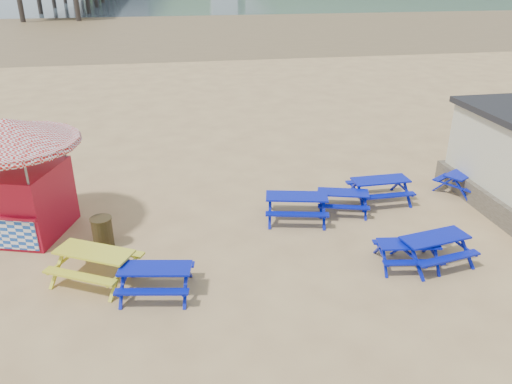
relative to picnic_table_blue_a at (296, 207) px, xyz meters
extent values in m
plane|color=tan|center=(-0.79, -1.42, -0.40)|extent=(400.00, 400.00, 0.00)
plane|color=olive|center=(-0.79, 53.58, -0.40)|extent=(400.00, 400.00, 0.00)
cube|color=#080897|center=(0.00, 0.00, 0.38)|extent=(2.04, 1.15, 0.05)
cube|color=#080897|center=(0.14, 0.62, 0.08)|extent=(1.93, 0.68, 0.05)
cube|color=#080897|center=(-0.14, -0.62, 0.08)|extent=(1.93, 0.68, 0.05)
cube|color=#080897|center=(1.62, 0.26, 0.25)|extent=(1.73, 1.05, 0.05)
cube|color=#080897|center=(1.77, 0.78, 0.00)|extent=(1.62, 0.66, 0.05)
cube|color=#080897|center=(1.47, -0.26, 0.00)|extent=(1.62, 0.66, 0.05)
cube|color=#080897|center=(6.38, 1.03, 0.31)|extent=(1.86, 1.50, 0.05)
cube|color=#080897|center=(6.07, 1.53, 0.04)|extent=(1.64, 1.13, 0.05)
cube|color=#080897|center=(6.68, 0.53, 0.04)|extent=(1.64, 1.13, 0.05)
cube|color=#080897|center=(-4.36, -3.19, 0.30)|extent=(1.83, 0.98, 0.05)
cube|color=#080897|center=(-4.25, -2.62, 0.03)|extent=(1.75, 0.55, 0.05)
cube|color=#080897|center=(-4.46, -3.76, 0.03)|extent=(1.75, 0.55, 0.05)
cube|color=#080897|center=(2.25, -3.11, 0.24)|extent=(1.66, 0.84, 0.04)
cube|color=#080897|center=(2.32, -2.59, -0.01)|extent=(1.61, 0.45, 0.04)
cube|color=#080897|center=(2.17, -3.64, -0.01)|extent=(1.61, 0.45, 0.04)
cube|color=#080897|center=(3.00, -3.10, 0.34)|extent=(1.94, 1.03, 0.05)
cube|color=#080897|center=(2.89, -2.49, 0.06)|extent=(1.86, 0.57, 0.05)
cube|color=#080897|center=(3.11, -3.70, 0.06)|extent=(1.86, 0.57, 0.05)
cube|color=gold|center=(-5.87, -2.31, 0.39)|extent=(2.10, 1.60, 0.05)
cube|color=gold|center=(-5.56, -1.73, 0.09)|extent=(1.86, 1.17, 0.05)
cube|color=gold|center=(-6.18, -2.89, 0.09)|extent=(1.86, 1.17, 0.05)
cube|color=maroon|center=(-8.21, 0.64, 0.64)|extent=(2.88, 2.88, 2.08)
cube|color=#194CB2|center=(-8.57, -0.46, 0.17)|extent=(1.99, 0.68, 0.94)
cone|color=silver|center=(-8.21, 0.64, 2.77)|extent=(4.97, 4.97, 0.73)
cylinder|color=silver|center=(-8.21, 0.64, 2.41)|extent=(4.84, 4.84, 0.19)
cylinder|color=#3D3116|center=(-5.85, -0.67, 0.03)|extent=(0.58, 0.58, 0.88)
cylinder|color=#3D3116|center=(-5.85, -0.67, 0.48)|extent=(0.62, 0.62, 0.04)
ellipsoid|color=#2D4C1E|center=(89.21, 228.58, -10.40)|extent=(264.00, 144.00, 108.00)
cube|color=#080897|center=(3.11, 0.78, 0.37)|extent=(1.91, 0.77, 0.05)
cube|color=#080897|center=(3.10, 1.41, 0.07)|extent=(1.90, 0.30, 0.05)
cube|color=#080897|center=(3.12, 0.14, 0.07)|extent=(1.90, 0.30, 0.05)
camera|label=1|loc=(-3.78, -13.62, 6.99)|focal=35.00mm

